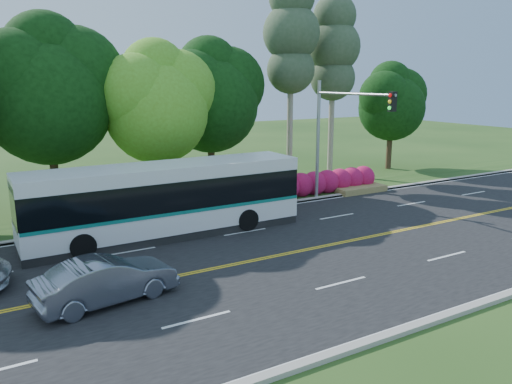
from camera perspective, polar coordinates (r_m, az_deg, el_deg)
ground at (r=20.97m, az=4.61°, el=-6.87°), size 120.00×120.00×0.00m
road at (r=20.97m, az=4.61°, el=-6.84°), size 60.00×14.00×0.02m
curb_north at (r=26.87m, az=-4.07°, el=-2.31°), size 60.00×0.30×0.15m
curb_south at (r=16.06m, az=19.67°, el=-13.64°), size 60.00×0.30×0.15m
grass_verge at (r=28.50m, az=-5.71°, el=-1.52°), size 60.00×4.00×0.10m
lane_markings at (r=20.91m, az=4.40°, el=-6.86°), size 57.60×13.82×0.00m
tree_row at (r=29.01m, az=-18.17°, el=11.50°), size 44.70×9.10×13.84m
bougainvillea_hedge at (r=31.23m, az=7.00°, el=0.95°), size 9.50×2.25×1.50m
traffic_signal at (r=28.11m, az=9.48°, el=7.73°), size 0.42×6.10×7.00m
transit_bus at (r=23.01m, az=-10.23°, el=-0.98°), size 12.63×2.89×3.30m
sedan at (r=16.85m, az=-16.71°, el=-9.63°), size 4.67×2.27×1.47m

